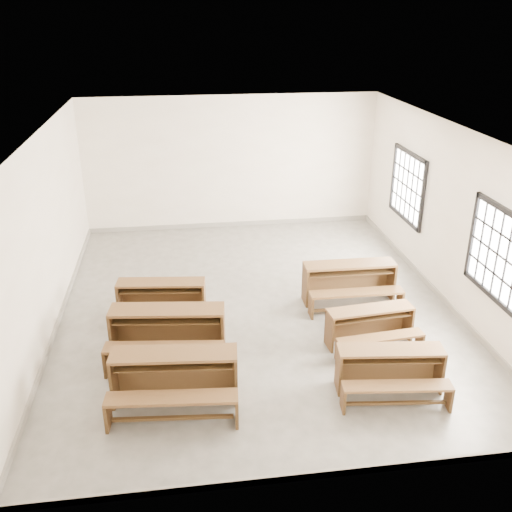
{
  "coord_description": "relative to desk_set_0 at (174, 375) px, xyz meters",
  "views": [
    {
      "loc": [
        -1.29,
        -9.12,
        5.02
      ],
      "look_at": [
        0.0,
        0.0,
        1.0
      ],
      "focal_mm": 40.0,
      "sensor_mm": 36.0,
      "label": 1
    }
  ],
  "objects": [
    {
      "name": "desk_set_1",
      "position": [
        -0.1,
        1.21,
        0.01
      ],
      "size": [
        1.86,
        1.12,
        0.79
      ],
      "rotation": [
        0.0,
        0.0,
        -0.12
      ],
      "color": "brown",
      "rests_on": "ground"
    },
    {
      "name": "desk_set_2",
      "position": [
        -0.21,
        2.41,
        -0.05
      ],
      "size": [
        1.6,
        0.96,
        0.68
      ],
      "rotation": [
        0.0,
        0.0,
        -0.12
      ],
      "color": "brown",
      "rests_on": "ground"
    },
    {
      "name": "desk_set_3",
      "position": [
        3.0,
        -0.16,
        -0.06
      ],
      "size": [
        1.56,
        0.93,
        0.67
      ],
      "rotation": [
        0.0,
        0.0,
        -0.11
      ],
      "color": "brown",
      "rests_on": "ground"
    },
    {
      "name": "desk_set_5",
      "position": [
        3.22,
        2.53,
        -0.01
      ],
      "size": [
        1.69,
        0.89,
        0.75
      ],
      "rotation": [
        0.0,
        0.0,
        -0.01
      ],
      "color": "brown",
      "rests_on": "ground"
    },
    {
      "name": "desk_set_4",
      "position": [
        3.13,
        1.07,
        -0.08
      ],
      "size": [
        1.46,
        0.86,
        0.63
      ],
      "rotation": [
        0.0,
        0.0,
        0.1
      ],
      "color": "brown",
      "rests_on": "ground"
    },
    {
      "name": "room",
      "position": [
        1.58,
        2.6,
        1.69
      ],
      "size": [
        8.5,
        8.5,
        3.2
      ],
      "color": "gray",
      "rests_on": "ground"
    },
    {
      "name": "desk_set_0",
      "position": [
        0.0,
        0.0,
        0.0
      ],
      "size": [
        1.79,
        1.04,
        0.77
      ],
      "rotation": [
        0.0,
        0.0,
        -0.09
      ],
      "color": "brown",
      "rests_on": "ground"
    }
  ]
}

